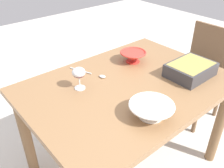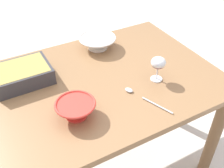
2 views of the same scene
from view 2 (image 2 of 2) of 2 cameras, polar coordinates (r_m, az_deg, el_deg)
The scene contains 7 objects.
ground_plane at distance 2.03m, azimuth -1.71°, elevation -16.10°, with size 8.00×8.00×0.00m, color beige.
dining_table at distance 1.55m, azimuth -2.15°, elevation -2.40°, with size 1.27×0.92×0.76m.
wine_glass at distance 1.44m, azimuth 9.69°, elevation 4.18°, with size 0.08×0.08×0.14m.
casserole_dish at distance 1.51m, azimuth -18.41°, elevation 2.07°, with size 0.30×0.22×0.09m.
mixing_bowl at distance 1.25m, azimuth -7.64°, elevation -5.17°, with size 0.19×0.19×0.08m.
small_bowl at distance 1.73m, azimuth -3.05°, elevation 8.84°, with size 0.23×0.23×0.08m.
serving_spoon at distance 1.37m, azimuth 5.72°, elevation -2.43°, with size 0.12×0.27×0.01m.
Camera 2 is at (0.52, 1.05, 1.66)m, focal length 43.50 mm.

